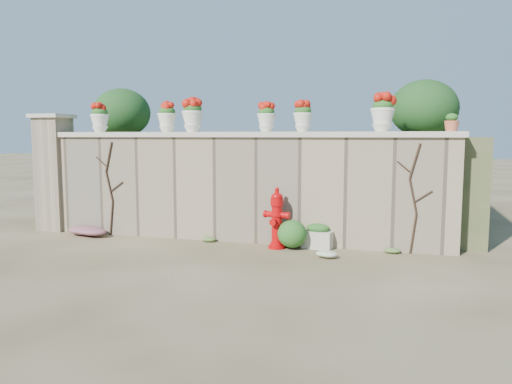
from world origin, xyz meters
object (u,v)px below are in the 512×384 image
(fire_hydrant, at_px, (277,218))
(planter_box, at_px, (318,237))
(urn_pot_0, at_px, (100,118))
(terracotta_pot, at_px, (452,123))

(fire_hydrant, distance_m, planter_box, 0.82)
(fire_hydrant, bearing_deg, urn_pot_0, -176.54)
(planter_box, bearing_deg, urn_pot_0, -174.14)
(fire_hydrant, relative_size, planter_box, 1.89)
(planter_box, height_order, urn_pot_0, urn_pot_0)
(urn_pot_0, relative_size, terracotta_pot, 2.01)
(planter_box, height_order, terracotta_pot, terracotta_pot)
(fire_hydrant, xyz_separation_m, urn_pot_0, (-3.88, 0.46, 1.84))
(urn_pot_0, bearing_deg, fire_hydrant, -6.81)
(fire_hydrant, bearing_deg, terracotta_pot, 19.28)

